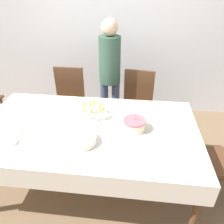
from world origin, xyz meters
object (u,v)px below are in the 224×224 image
object	(u,v)px
dining_chair_far_right	(137,103)
person_standing	(110,69)
champagne_tray	(92,109)
plate_stack_main	(81,140)
birthday_cake	(134,124)
dining_chair_far_left	(69,100)

from	to	relation	value
dining_chair_far_right	person_standing	distance (m)	0.59
champagne_tray	person_standing	size ratio (longest dim) A/B	0.20
dining_chair_far_right	plate_stack_main	bearing A→B (deg)	-112.08
birthday_cake	plate_stack_main	bearing A→B (deg)	-150.06
dining_chair_far_right	champagne_tray	xyz separation A→B (m)	(-0.46, -0.74, 0.32)
champagne_tray	plate_stack_main	size ratio (longest dim) A/B	1.20
dining_chair_far_right	champagne_tray	size ratio (longest dim) A/B	3.04
birthday_cake	plate_stack_main	world-z (taller)	birthday_cake
birthday_cake	champagne_tray	size ratio (longest dim) A/B	0.69
dining_chair_far_left	dining_chair_far_right	bearing A→B (deg)	-0.02
champagne_tray	person_standing	world-z (taller)	person_standing
dining_chair_far_left	champagne_tray	bearing A→B (deg)	-56.45
plate_stack_main	person_standing	distance (m)	1.30
dining_chair_far_right	dining_chair_far_left	bearing A→B (deg)	179.98
champagne_tray	plate_stack_main	xyz separation A→B (m)	(-0.01, -0.42, -0.06)
dining_chair_far_left	dining_chair_far_right	world-z (taller)	same
birthday_cake	person_standing	size ratio (longest dim) A/B	0.14
dining_chair_far_left	dining_chair_far_right	xyz separation A→B (m)	(0.95, -0.00, 0.00)
person_standing	plate_stack_main	bearing A→B (deg)	-93.81
dining_chair_far_left	champagne_tray	distance (m)	0.94
dining_chair_far_left	person_standing	xyz separation A→B (m)	(0.56, 0.12, 0.42)
plate_stack_main	person_standing	bearing A→B (deg)	86.19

